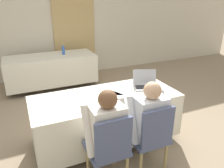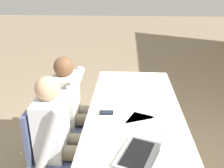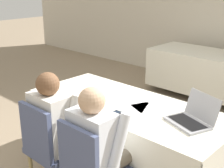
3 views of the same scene
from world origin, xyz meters
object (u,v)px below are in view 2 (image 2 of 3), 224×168
(chair_near_right, at_px, (51,147))
(person_checkered_shirt, at_px, (74,104))
(laptop, at_px, (144,152))
(chair_near_left, at_px, (65,117))
(person_white_shirt, at_px, (61,132))
(cell_phone, at_px, (106,113))

(chair_near_right, relative_size, person_checkered_shirt, 0.78)
(laptop, relative_size, chair_near_left, 0.48)
(chair_near_left, xyz_separation_m, person_white_shirt, (0.53, 0.10, 0.16))
(chair_near_right, bearing_deg, person_white_shirt, -90.00)
(laptop, xyz_separation_m, person_white_shirt, (-0.40, -0.67, -0.14))
(cell_phone, bearing_deg, chair_near_left, -128.20)
(chair_near_right, height_order, person_checkered_shirt, person_checkered_shirt)
(cell_phone, xyz_separation_m, chair_near_right, (0.19, -0.47, -0.26))
(chair_near_left, xyz_separation_m, person_checkered_shirt, (-0.00, 0.10, 0.16))
(chair_near_left, bearing_deg, person_white_shirt, -168.99)
(cell_phone, bearing_deg, chair_near_right, -70.72)
(laptop, relative_size, chair_near_right, 0.48)
(laptop, distance_m, cell_phone, 0.66)
(chair_near_right, bearing_deg, person_checkered_shirt, -11.01)
(cell_phone, distance_m, chair_near_right, 0.57)
(laptop, height_order, cell_phone, laptop)
(chair_near_right, bearing_deg, laptop, -117.17)
(person_checkered_shirt, bearing_deg, person_white_shirt, -180.00)
(chair_near_left, distance_m, person_checkered_shirt, 0.19)
(laptop, bearing_deg, person_checkered_shirt, -124.18)
(laptop, relative_size, cell_phone, 3.50)
(cell_phone, distance_m, person_checkered_shirt, 0.51)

